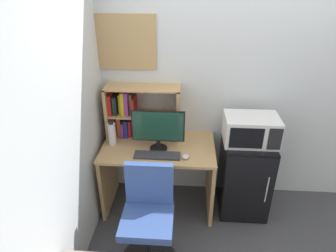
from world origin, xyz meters
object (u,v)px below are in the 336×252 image
object	(u,v)px
keyboard	(157,155)
computer_mouse	(185,157)
mini_fridge	(244,176)
desk_chair	(148,222)
wall_corkboard	(116,42)
water_bottle	(112,134)
hutch_bookshelf	(133,112)
monitor	(158,128)
microwave	(251,130)

from	to	relation	value
keyboard	computer_mouse	distance (m)	0.27
mini_fridge	desk_chair	size ratio (longest dim) A/B	0.90
computer_mouse	wall_corkboard	size ratio (longest dim) A/B	0.10
water_bottle	desk_chair	world-z (taller)	water_bottle
hutch_bookshelf	water_bottle	world-z (taller)	hutch_bookshelf
keyboard	wall_corkboard	size ratio (longest dim) A/B	0.57
hutch_bookshelf	desk_chair	world-z (taller)	hutch_bookshelf
monitor	computer_mouse	bearing A→B (deg)	-28.49
microwave	desk_chair	bearing A→B (deg)	-141.88
water_bottle	microwave	size ratio (longest dim) A/B	0.48
computer_mouse	mini_fridge	world-z (taller)	mini_fridge
mini_fridge	water_bottle	bearing A→B (deg)	-179.62
water_bottle	wall_corkboard	world-z (taller)	wall_corkboard
keyboard	monitor	bearing A→B (deg)	90.43
desk_chair	mini_fridge	bearing A→B (deg)	38.00
hutch_bookshelf	microwave	bearing A→B (deg)	-9.20
desk_chair	computer_mouse	bearing A→B (deg)	58.99
computer_mouse	wall_corkboard	bearing A→B (deg)	143.22
mini_fridge	microwave	size ratio (longest dim) A/B	1.63
hutch_bookshelf	monitor	world-z (taller)	hutch_bookshelf
monitor	keyboard	world-z (taller)	monitor
computer_mouse	water_bottle	bearing A→B (deg)	163.80
hutch_bookshelf	mini_fridge	distance (m)	1.35
hutch_bookshelf	mini_fridge	size ratio (longest dim) A/B	0.91
water_bottle	wall_corkboard	size ratio (longest dim) A/B	0.32
keyboard	water_bottle	xyz separation A→B (m)	(-0.48, 0.20, 0.11)
monitor	mini_fridge	xyz separation A→B (m)	(0.89, 0.08, -0.58)
monitor	water_bottle	distance (m)	0.50
computer_mouse	mini_fridge	bearing A→B (deg)	19.86
mini_fridge	computer_mouse	bearing A→B (deg)	-160.14
water_bottle	mini_fridge	xyz separation A→B (m)	(1.37, 0.01, -0.46)
monitor	wall_corkboard	size ratio (longest dim) A/B	0.65
desk_chair	wall_corkboard	bearing A→B (deg)	111.68
monitor	keyboard	xyz separation A→B (m)	(0.00, -0.13, -0.22)
keyboard	microwave	xyz separation A→B (m)	(0.89, 0.21, 0.20)
monitor	microwave	bearing A→B (deg)	5.28
monitor	wall_corkboard	xyz separation A→B (m)	(-0.44, 0.38, 0.73)
water_bottle	desk_chair	distance (m)	0.96
mini_fridge	desk_chair	xyz separation A→B (m)	(-0.92, -0.72, 0.00)
hutch_bookshelf	water_bottle	distance (m)	0.31
hutch_bookshelf	mini_fridge	bearing A→B (deg)	-9.34
keyboard	desk_chair	bearing A→B (deg)	-93.34
mini_fridge	wall_corkboard	world-z (taller)	wall_corkboard
hutch_bookshelf	desk_chair	size ratio (longest dim) A/B	0.82
monitor	desk_chair	world-z (taller)	monitor
computer_mouse	wall_corkboard	distance (m)	1.29
computer_mouse	water_bottle	size ratio (longest dim) A/B	0.33
hutch_bookshelf	monitor	size ratio (longest dim) A/B	1.49
mini_fridge	hutch_bookshelf	bearing A→B (deg)	170.66
monitor	computer_mouse	xyz separation A→B (m)	(0.27, -0.15, -0.22)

